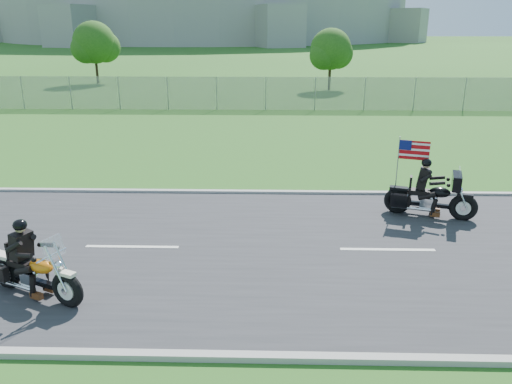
{
  "coord_description": "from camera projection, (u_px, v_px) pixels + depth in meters",
  "views": [
    {
      "loc": [
        1.21,
        -10.65,
        5.04
      ],
      "look_at": [
        0.93,
        0.0,
        1.43
      ],
      "focal_mm": 35.0,
      "sensor_mm": 36.0,
      "label": 1
    }
  ],
  "objects": [
    {
      "name": "ground",
      "position": [
        217.0,
        249.0,
        11.73
      ],
      "size": [
        420.0,
        420.0,
        0.0
      ],
      "primitive_type": "plane",
      "color": "#234816",
      "rests_on": "ground"
    },
    {
      "name": "road",
      "position": [
        217.0,
        249.0,
        11.73
      ],
      "size": [
        120.0,
        8.0,
        0.04
      ],
      "primitive_type": "cube",
      "color": "#28282B",
      "rests_on": "ground"
    },
    {
      "name": "curb_north",
      "position": [
        230.0,
        192.0,
        15.55
      ],
      "size": [
        120.0,
        0.18,
        0.12
      ],
      "primitive_type": "cube",
      "color": "#9E9B93",
      "rests_on": "ground"
    },
    {
      "name": "curb_south",
      "position": [
        191.0,
        356.0,
        7.88
      ],
      "size": [
        120.0,
        0.18,
        0.12
      ],
      "primitive_type": "cube",
      "color": "#9E9B93",
      "rests_on": "ground"
    },
    {
      "name": "fence",
      "position": [
        168.0,
        93.0,
        30.47
      ],
      "size": [
        60.0,
        0.03,
        2.0
      ],
      "primitive_type": "cube",
      "color": "gray",
      "rests_on": "ground"
    },
    {
      "name": "tree_fence_near",
      "position": [
        331.0,
        51.0,
        39.07
      ],
      "size": [
        3.52,
        3.28,
        4.75
      ],
      "color": "#382316",
      "rests_on": "ground"
    },
    {
      "name": "tree_fence_mid",
      "position": [
        95.0,
        45.0,
        43.25
      ],
      "size": [
        3.96,
        3.69,
        5.3
      ],
      "color": "#382316",
      "rests_on": "ground"
    },
    {
      "name": "motorcycle_lead",
      "position": [
        33.0,
        273.0,
        9.53
      ],
      "size": [
        2.23,
        1.22,
        1.6
      ],
      "rotation": [
        0.0,
        0.0,
        -0.42
      ],
      "color": "black",
      "rests_on": "ground"
    },
    {
      "name": "motorcycle_follow",
      "position": [
        430.0,
        198.0,
        13.51
      ],
      "size": [
        2.38,
        1.15,
        2.04
      ],
      "rotation": [
        0.0,
        0.0,
        -0.31
      ],
      "color": "black",
      "rests_on": "ground"
    }
  ]
}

